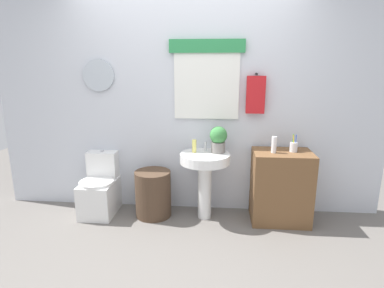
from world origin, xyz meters
The scene contains 11 objects.
ground_plane centered at (0.00, 0.00, 0.00)m, with size 8.00×8.00×0.00m, color slate.
back_wall centered at (0.00, 1.15, 1.31)m, with size 4.40×0.18×2.60m.
toilet centered at (-0.99, 0.88, 0.27)m, with size 0.38×0.51×0.71m.
laundry_hamper centered at (-0.36, 0.85, 0.26)m, with size 0.40×0.40×0.52m, color #4C3828.
pedestal_sink centered at (0.22, 0.85, 0.57)m, with size 0.54×0.54×0.74m.
faucet centered at (0.22, 0.97, 0.79)m, with size 0.03×0.03×0.10m, color silver.
wooden_cabinet centered at (1.04, 0.85, 0.39)m, with size 0.61×0.44×0.78m, color brown.
soap_bottle centered at (0.10, 0.90, 0.81)m, with size 0.05×0.05×0.14m, color #DBD166.
potted_plant centered at (0.36, 0.91, 0.90)m, with size 0.19×0.19×0.29m.
lotion_bottle centered at (0.93, 0.81, 0.87)m, with size 0.05×0.05×0.17m, color white.
toothbrush_cup centered at (1.15, 0.87, 0.84)m, with size 0.08×0.08×0.19m.
Camera 1 is at (0.35, -2.40, 1.67)m, focal length 29.42 mm.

